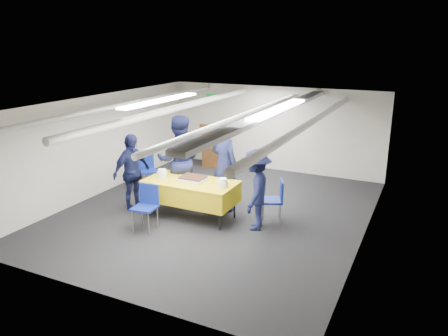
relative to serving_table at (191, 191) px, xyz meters
The scene contains 14 objects.
ground 0.80m from the serving_table, 53.77° to the left, with size 7.00×7.00×0.00m, color black.
room_shell 1.59m from the serving_table, 63.54° to the left, with size 6.00×7.00×2.30m.
serving_table is the anchor object (origin of this frame).
sheet_cake 0.26m from the serving_table, 56.73° to the left, with size 0.52×0.41×0.09m.
plate_stack_left 0.71m from the serving_table, behind, with size 0.20×0.20×0.17m.
plate_stack_right 0.80m from the serving_table, ahead, with size 0.21×0.21×0.17m.
podium 3.73m from the serving_table, 109.71° to the left, with size 0.62×0.53×1.25m.
chair_near 0.98m from the serving_table, 118.84° to the right, with size 0.46×0.46×0.87m.
chair_right 1.71m from the serving_table, 17.22° to the left, with size 0.55×0.55×0.87m.
chair_left 2.17m from the serving_table, 148.92° to the left, with size 0.59×0.59×0.87m.
sailor_a 0.91m from the serving_table, 58.90° to the left, with size 0.71×0.47×1.94m, color black.
sailor_b 0.92m from the serving_table, 137.30° to the left, with size 0.96×0.75×1.98m, color black.
sailor_c 1.36m from the serving_table, behind, with size 0.96×0.40×1.64m, color black.
sailor_d 1.40m from the serving_table, ahead, with size 1.01×0.58×1.56m, color black.
Camera 1 is at (3.87, -7.67, 3.51)m, focal length 35.00 mm.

